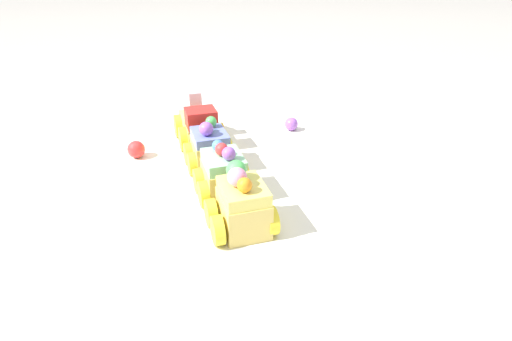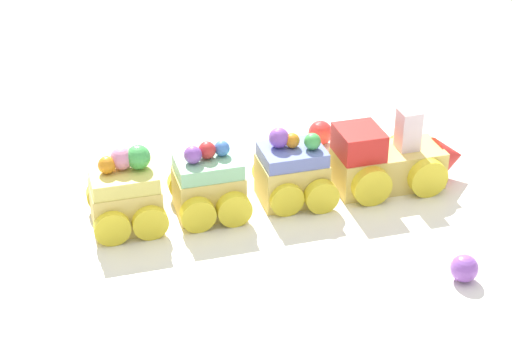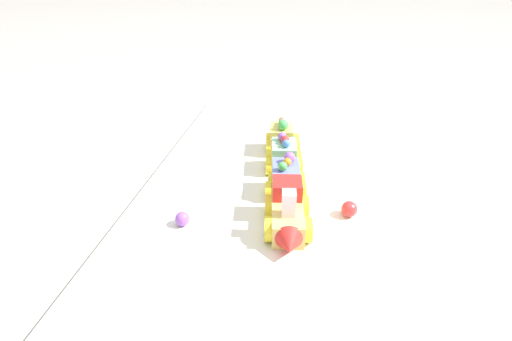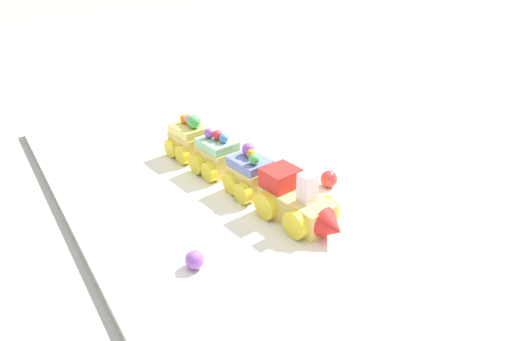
{
  "view_description": "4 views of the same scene",
  "coord_description": "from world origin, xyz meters",
  "px_view_note": "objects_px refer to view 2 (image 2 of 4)",
  "views": [
    {
      "loc": [
        -0.51,
        0.04,
        0.27
      ],
      "look_at": [
        -0.05,
        -0.03,
        0.03
      ],
      "focal_mm": 28.0,
      "sensor_mm": 36.0,
      "label": 1
    },
    {
      "loc": [
        -0.13,
        -0.66,
        0.43
      ],
      "look_at": [
        -0.04,
        0.01,
        0.05
      ],
      "focal_mm": 60.0,
      "sensor_mm": 36.0,
      "label": 2
    },
    {
      "loc": [
        0.58,
        0.08,
        0.4
      ],
      "look_at": [
        -0.0,
        -0.03,
        0.05
      ],
      "focal_mm": 28.0,
      "sensor_mm": 36.0,
      "label": 3
    },
    {
      "loc": [
        0.55,
        -0.3,
        0.39
      ],
      "look_at": [
        0.05,
        0.01,
        0.08
      ],
      "focal_mm": 35.0,
      "sensor_mm": 36.0,
      "label": 4
    }
  ],
  "objects_px": {
    "gumball_red": "(320,133)",
    "cake_car_lemon": "(126,196)",
    "cake_train_locomotive": "(394,161)",
    "cake_car_mint": "(208,186)",
    "cake_car_blueberry": "(295,174)",
    "gumball_purple": "(464,268)"
  },
  "relations": [
    {
      "from": "gumball_red",
      "to": "cake_car_lemon",
      "type": "bearing_deg",
      "value": -147.29
    },
    {
      "from": "cake_car_mint",
      "to": "cake_car_lemon",
      "type": "relative_size",
      "value": 1.0
    },
    {
      "from": "cake_car_blueberry",
      "to": "gumball_red",
      "type": "bearing_deg",
      "value": 58.2
    },
    {
      "from": "cake_train_locomotive",
      "to": "gumball_red",
      "type": "distance_m",
      "value": 0.11
    },
    {
      "from": "cake_train_locomotive",
      "to": "cake_car_lemon",
      "type": "bearing_deg",
      "value": 179.99
    },
    {
      "from": "cake_car_blueberry",
      "to": "cake_car_mint",
      "type": "relative_size",
      "value": 1.0
    },
    {
      "from": "cake_car_blueberry",
      "to": "gumball_red",
      "type": "height_order",
      "value": "cake_car_blueberry"
    },
    {
      "from": "cake_car_mint",
      "to": "gumball_red",
      "type": "distance_m",
      "value": 0.18
    },
    {
      "from": "cake_train_locomotive",
      "to": "cake_car_mint",
      "type": "relative_size",
      "value": 1.77
    },
    {
      "from": "cake_train_locomotive",
      "to": "cake_car_lemon",
      "type": "height_order",
      "value": "same"
    },
    {
      "from": "gumball_red",
      "to": "gumball_purple",
      "type": "height_order",
      "value": "gumball_red"
    },
    {
      "from": "cake_car_blueberry",
      "to": "gumball_purple",
      "type": "height_order",
      "value": "cake_car_blueberry"
    },
    {
      "from": "cake_car_blueberry",
      "to": "cake_car_lemon",
      "type": "height_order",
      "value": "cake_car_lemon"
    },
    {
      "from": "cake_train_locomotive",
      "to": "gumball_purple",
      "type": "distance_m",
      "value": 0.16
    },
    {
      "from": "cake_car_lemon",
      "to": "cake_car_mint",
      "type": "bearing_deg",
      "value": -0.03
    },
    {
      "from": "cake_car_blueberry",
      "to": "cake_car_lemon",
      "type": "distance_m",
      "value": 0.16
    },
    {
      "from": "cake_train_locomotive",
      "to": "cake_car_lemon",
      "type": "xyz_separation_m",
      "value": [
        -0.26,
        -0.04,
        0.0
      ]
    },
    {
      "from": "cake_train_locomotive",
      "to": "cake_car_lemon",
      "type": "distance_m",
      "value": 0.26
    },
    {
      "from": "cake_car_lemon",
      "to": "gumball_red",
      "type": "bearing_deg",
      "value": 24.4
    },
    {
      "from": "gumball_red",
      "to": "cake_car_mint",
      "type": "bearing_deg",
      "value": -137.08
    },
    {
      "from": "cake_car_mint",
      "to": "gumball_purple",
      "type": "xyz_separation_m",
      "value": [
        0.2,
        -0.13,
        -0.02
      ]
    },
    {
      "from": "gumball_purple",
      "to": "gumball_red",
      "type": "bearing_deg",
      "value": 105.05
    }
  ]
}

